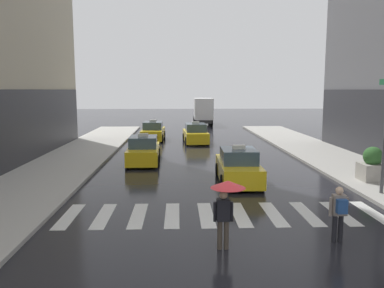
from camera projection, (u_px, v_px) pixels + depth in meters
ground_plane at (235, 249)px, 10.82m from camera, size 160.00×160.00×0.00m
crosswalk_markings at (223, 214)px, 13.79m from camera, size 11.30×2.80×0.01m
taxi_lead at (238, 167)px, 18.51m from camera, size 2.00×4.57×1.80m
taxi_second at (144, 151)px, 23.44m from camera, size 2.01×4.58×1.80m
taxi_third at (195, 134)px, 32.26m from camera, size 2.12×4.62×1.80m
taxi_fourth at (153, 132)px, 34.04m from camera, size 2.02×4.58×1.80m
box_truck at (203, 110)px, 48.74m from camera, size 2.38×7.57×3.35m
pedestrian_with_umbrella at (226, 196)px, 10.60m from camera, size 0.96×0.96×1.94m
pedestrian_with_backpack at (339, 210)px, 11.11m from camera, size 0.55×0.43×1.65m
planter_near_corner at (372, 165)px, 18.23m from camera, size 1.10×1.10×1.60m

